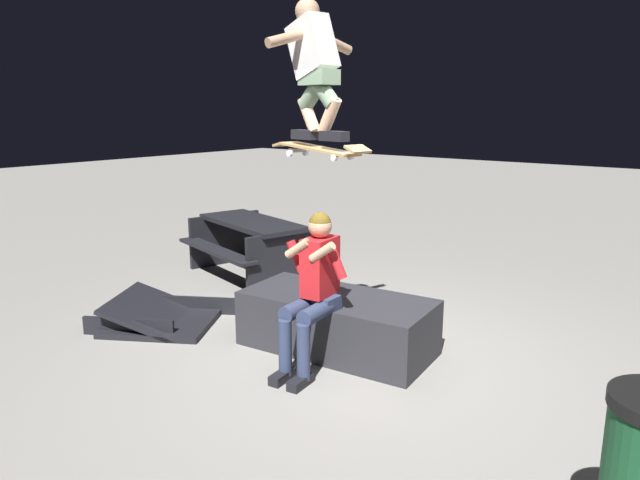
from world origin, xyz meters
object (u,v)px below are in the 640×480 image
at_px(skater_airborne, 314,63).
at_px(picnic_table_back, 253,239).
at_px(person_sitting_on_ledge, 313,284).
at_px(skateboard, 319,149).
at_px(kicker_ramp, 163,318).
at_px(ledge_box_main, 337,323).

distance_m(skater_airborne, picnic_table_back, 3.43).
bearing_deg(person_sitting_on_ledge, skater_airborne, -54.98).
relative_size(skateboard, kicker_ramp, 0.75).
distance_m(skateboard, skater_airborne, 0.69).
distance_m(skateboard, kicker_ramp, 2.57).
distance_m(ledge_box_main, skater_airborne, 2.31).
xyz_separation_m(ledge_box_main, skater_airborne, (0.06, 0.25, 2.29)).
distance_m(ledge_box_main, picnic_table_back, 2.69).
bearing_deg(person_sitting_on_ledge, skateboard, -65.51).
bearing_deg(ledge_box_main, skateboard, 88.46).
bearing_deg(skateboard, kicker_ramp, 10.21).
height_order(skater_airborne, kicker_ramp, skater_airborne).
relative_size(person_sitting_on_ledge, picnic_table_back, 0.68).
bearing_deg(picnic_table_back, skateboard, 146.05).
bearing_deg(kicker_ramp, picnic_table_back, -74.40).
relative_size(person_sitting_on_ledge, skateboard, 1.30).
xyz_separation_m(ledge_box_main, skateboard, (0.01, 0.26, 1.61)).
bearing_deg(kicker_ramp, person_sitting_on_ledge, -176.15).
relative_size(ledge_box_main, person_sitting_on_ledge, 1.30).
xyz_separation_m(person_sitting_on_ledge, picnic_table_back, (2.42, -1.76, -0.26)).
bearing_deg(ledge_box_main, person_sitting_on_ledge, 100.29).
xyz_separation_m(skateboard, skater_airborne, (0.06, -0.01, 0.69)).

